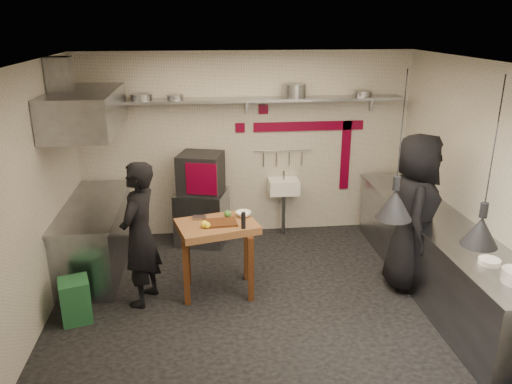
{
  "coord_description": "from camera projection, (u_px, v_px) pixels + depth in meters",
  "views": [
    {
      "loc": [
        -0.69,
        -5.28,
        3.22
      ],
      "look_at": [
        -0.06,
        0.3,
        1.27
      ],
      "focal_mm": 35.0,
      "sensor_mm": 36.0,
      "label": 1
    }
  ],
  "objects": [
    {
      "name": "floor",
      "position": [
        264.0,
        298.0,
        6.09
      ],
      "size": [
        5.0,
        5.0,
        0.0
      ],
      "primitive_type": "plane",
      "color": "black",
      "rests_on": "ground"
    },
    {
      "name": "ceiling",
      "position": [
        265.0,
        62.0,
        5.17
      ],
      "size": [
        5.0,
        5.0,
        0.0
      ],
      "primitive_type": "plane",
      "color": "beige",
      "rests_on": "floor"
    },
    {
      "name": "wall_back",
      "position": [
        247.0,
        145.0,
        7.6
      ],
      "size": [
        5.0,
        0.04,
        2.8
      ],
      "primitive_type": "cube",
      "color": "beige",
      "rests_on": "floor"
    },
    {
      "name": "wall_front",
      "position": [
        301.0,
        282.0,
        3.66
      ],
      "size": [
        5.0,
        0.04,
        2.8
      ],
      "primitive_type": "cube",
      "color": "beige",
      "rests_on": "floor"
    },
    {
      "name": "wall_left",
      "position": [
        34.0,
        198.0,
        5.36
      ],
      "size": [
        0.04,
        4.2,
        2.8
      ],
      "primitive_type": "cube",
      "color": "beige",
      "rests_on": "floor"
    },
    {
      "name": "wall_right",
      "position": [
        474.0,
        182.0,
        5.89
      ],
      "size": [
        0.04,
        4.2,
        2.8
      ],
      "primitive_type": "cube",
      "color": "beige",
      "rests_on": "floor"
    },
    {
      "name": "red_band_horiz",
      "position": [
        309.0,
        126.0,
        7.59
      ],
      "size": [
        1.7,
        0.02,
        0.14
      ],
      "primitive_type": "cube",
      "color": "#64021F",
      "rests_on": "wall_back"
    },
    {
      "name": "red_band_vert",
      "position": [
        345.0,
        155.0,
        7.81
      ],
      "size": [
        0.14,
        0.02,
        1.1
      ],
      "primitive_type": "cube",
      "color": "#64021F",
      "rests_on": "wall_back"
    },
    {
      "name": "red_tile_a",
      "position": [
        263.0,
        109.0,
        7.43
      ],
      "size": [
        0.14,
        0.02,
        0.14
      ],
      "primitive_type": "cube",
      "color": "#64021F",
      "rests_on": "wall_back"
    },
    {
      "name": "red_tile_b",
      "position": [
        240.0,
        128.0,
        7.48
      ],
      "size": [
        0.14,
        0.02,
        0.14
      ],
      "primitive_type": "cube",
      "color": "#64021F",
      "rests_on": "wall_back"
    },
    {
      "name": "back_shelf",
      "position": [
        248.0,
        100.0,
        7.19
      ],
      "size": [
        4.6,
        0.34,
        0.04
      ],
      "primitive_type": "cube",
      "color": "slate",
      "rests_on": "wall_back"
    },
    {
      "name": "shelf_bracket_left",
      "position": [
        115.0,
        107.0,
        7.17
      ],
      "size": [
        0.04,
        0.06,
        0.24
      ],
      "primitive_type": "cube",
      "color": "slate",
      "rests_on": "wall_back"
    },
    {
      "name": "shelf_bracket_mid",
      "position": [
        247.0,
        105.0,
        7.37
      ],
      "size": [
        0.04,
        0.06,
        0.24
      ],
      "primitive_type": "cube",
      "color": "slate",
      "rests_on": "wall_back"
    },
    {
      "name": "shelf_bracket_right",
      "position": [
        371.0,
        103.0,
        7.57
      ],
      "size": [
        0.04,
        0.06,
        0.24
      ],
      "primitive_type": "cube",
      "color": "slate",
      "rests_on": "wall_back"
    },
    {
      "name": "pan_far_left",
      "position": [
        142.0,
        97.0,
        7.01
      ],
      "size": [
        0.35,
        0.35,
        0.09
      ],
      "primitive_type": "cylinder",
      "rotation": [
        0.0,
        0.0,
        -0.17
      ],
      "color": "slate",
      "rests_on": "back_shelf"
    },
    {
      "name": "pan_mid_left",
      "position": [
        175.0,
        97.0,
        7.07
      ],
      "size": [
        0.24,
        0.24,
        0.07
      ],
      "primitive_type": "cylinder",
      "rotation": [
        0.0,
        0.0,
        -0.03
      ],
      "color": "slate",
      "rests_on": "back_shelf"
    },
    {
      "name": "stock_pot",
      "position": [
        295.0,
        91.0,
        7.23
      ],
      "size": [
        0.43,
        0.43,
        0.2
      ],
      "primitive_type": "cylinder",
      "rotation": [
        0.0,
        0.0,
        -0.4
      ],
      "color": "slate",
      "rests_on": "back_shelf"
    },
    {
      "name": "pan_right",
      "position": [
        362.0,
        94.0,
        7.35
      ],
      "size": [
        0.29,
        0.29,
        0.08
      ],
      "primitive_type": "cylinder",
      "rotation": [
        0.0,
        0.0,
        -0.11
      ],
      "color": "slate",
      "rests_on": "back_shelf"
    },
    {
      "name": "oven_stand",
      "position": [
        202.0,
        217.0,
        7.53
      ],
      "size": [
        0.86,
        0.82,
        0.8
      ],
      "primitive_type": "cube",
      "rotation": [
        0.0,
        0.0,
        -0.28
      ],
      "color": "slate",
      "rests_on": "floor"
    },
    {
      "name": "combi_oven",
      "position": [
        201.0,
        173.0,
        7.3
      ],
      "size": [
        0.74,
        0.71,
        0.58
      ],
      "primitive_type": "cube",
      "rotation": [
        0.0,
        0.0,
        -0.28
      ],
      "color": "black",
      "rests_on": "oven_stand"
    },
    {
      "name": "oven_door",
      "position": [
        201.0,
        179.0,
        7.02
      ],
      "size": [
        0.44,
        0.15,
        0.46
      ],
      "primitive_type": "cube",
      "rotation": [
        0.0,
        0.0,
        -0.28
      ],
      "color": "#64021F",
      "rests_on": "combi_oven"
    },
    {
      "name": "oven_glass",
      "position": [
        202.0,
        178.0,
        7.07
      ],
      "size": [
        0.34,
        0.11,
        0.34
      ],
      "primitive_type": "cube",
      "rotation": [
        0.0,
        0.0,
        -0.28
      ],
      "color": "black",
      "rests_on": "oven_door"
    },
    {
      "name": "hand_sink",
      "position": [
        284.0,
        186.0,
        7.69
      ],
      "size": [
        0.46,
        0.34,
        0.22
      ],
      "primitive_type": "cube",
      "color": "white",
      "rests_on": "wall_back"
    },
    {
      "name": "sink_tap",
      "position": [
        284.0,
        175.0,
        7.63
      ],
      "size": [
        0.03,
        0.03,
        0.14
      ],
      "primitive_type": "cylinder",
      "color": "slate",
      "rests_on": "hand_sink"
    },
    {
      "name": "sink_drain",
      "position": [
        284.0,
        214.0,
        7.8
      ],
      "size": [
        0.06,
        0.06,
        0.66
      ],
      "primitive_type": "cylinder",
      "color": "slate",
      "rests_on": "floor"
    },
    {
      "name": "utensil_rail",
      "position": [
        283.0,
        150.0,
        7.65
      ],
      "size": [
        0.9,
        0.02,
        0.02
      ],
      "primitive_type": "cylinder",
      "rotation": [
        0.0,
        1.57,
        0.0
      ],
      "color": "slate",
      "rests_on": "wall_back"
    },
    {
      "name": "counter_right",
      "position": [
        436.0,
        256.0,
        6.17
      ],
      "size": [
        0.7,
        3.8,
        0.9
      ],
      "primitive_type": "cube",
      "color": "slate",
      "rests_on": "floor"
    },
    {
      "name": "counter_right_top",
      "position": [
        441.0,
        221.0,
        6.02
      ],
      "size": [
        0.76,
        3.9,
        0.03
      ],
      "primitive_type": "cube",
      "color": "slate",
      "rests_on": "counter_right"
    },
    {
      "name": "small_bowl_right",
      "position": [
        489.0,
        262.0,
        4.93
      ],
      "size": [
        0.23,
        0.23,
        0.05
      ],
      "primitive_type": "cylinder",
      "rotation": [
        0.0,
        0.0,
        -0.06
      ],
      "color": "white",
      "rests_on": "counter_right_top"
    },
    {
      "name": "counter_left",
      "position": [
        96.0,
        237.0,
        6.7
      ],
      "size": [
        0.7,
        1.9,
        0.9
      ],
      "primitive_type": "cube",
      "color": "slate",
      "rests_on": "floor"
    },
    {
      "name": "counter_left_top",
      "position": [
        92.0,
        205.0,
        6.54
      ],
      "size": [
        0.76,
        2.0,
        0.03
      ],
      "primitive_type": "cube",
      "color": "slate",
      "rests_on": "counter_left"
    },
    {
      "name": "extractor_hood",
      "position": [
        85.0,
        111.0,
        6.14
      ],
      "size": [
        0.78,
        1.6,
        0.5
      ],
      "primitive_type": "cube",
      "color": "slate",
      "rests_on": "ceiling"
    },
    {
      "name": "hood_duct",
      "position": [
        60.0,
        78.0,
        5.99
      ],
      "size": [
        0.28,
        0.28,
        0.5
      ],
      "primitive_type": "cube",
      "color": "slate",
      "rests_on": "ceiling"
    },
    {
      "name": "green_bin",
      "position": [
        75.0,
        300.0,
        5.57
      ],
      "size": [
        0.4,
        0.4,
        0.5
      ],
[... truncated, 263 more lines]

